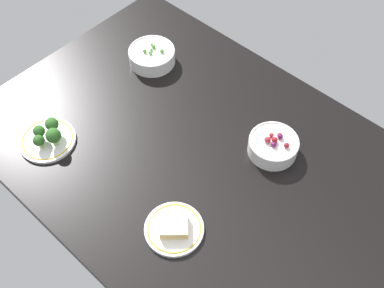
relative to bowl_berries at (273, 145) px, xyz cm
name	(u,v)px	position (x,y,z in cm)	size (l,w,h in cm)	color
dining_table	(192,151)	(20.27, 16.61, -5.13)	(140.58, 99.72, 4.00)	black
bowl_berries	(273,145)	(0.00, 0.00, 0.00)	(16.21, 16.21, 7.45)	white
plate_sandwich	(174,228)	(4.06, 42.04, -1.79)	(17.44, 17.44, 4.43)	white
plate_broccoli	(48,137)	(56.89, 46.77, -0.61)	(18.67, 18.67, 8.14)	white
bowl_peas	(152,56)	(58.69, -3.13, -0.06)	(17.44, 17.44, 6.86)	white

